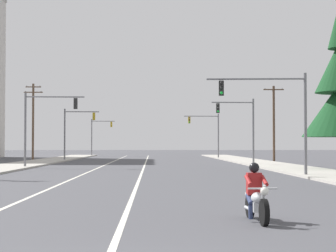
{
  "coord_description": "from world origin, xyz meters",
  "views": [
    {
      "loc": [
        0.56,
        -7.68,
        1.91
      ],
      "look_at": [
        1.26,
        18.59,
        2.75
      ],
      "focal_mm": 62.6,
      "sensor_mm": 36.0,
      "label": 1
    }
  ],
  "objects_px": {
    "traffic_signal_far_right": "(208,129)",
    "utility_pole_left_far": "(33,119)",
    "traffic_signal_near_left": "(43,118)",
    "traffic_signal_mid_right": "(242,122)",
    "traffic_signal_mid_left": "(74,127)",
    "traffic_signal_far_left": "(98,132)",
    "utility_pole_right_far": "(274,122)",
    "traffic_signal_near_right": "(276,107)",
    "motorcycle_with_rider": "(256,198)"
  },
  "relations": [
    {
      "from": "traffic_signal_mid_right",
      "to": "traffic_signal_mid_left",
      "type": "bearing_deg",
      "value": 137.99
    },
    {
      "from": "traffic_signal_near_left",
      "to": "traffic_signal_mid_left",
      "type": "relative_size",
      "value": 1.0
    },
    {
      "from": "motorcycle_with_rider",
      "to": "traffic_signal_far_right",
      "type": "relative_size",
      "value": 0.35
    },
    {
      "from": "utility_pole_left_far",
      "to": "traffic_signal_far_left",
      "type": "bearing_deg",
      "value": 78.52
    },
    {
      "from": "traffic_signal_mid_right",
      "to": "utility_pole_left_far",
      "type": "distance_m",
      "value": 28.63
    },
    {
      "from": "traffic_signal_far_left",
      "to": "utility_pole_left_far",
      "type": "height_order",
      "value": "utility_pole_left_far"
    },
    {
      "from": "motorcycle_with_rider",
      "to": "traffic_signal_near_left",
      "type": "relative_size",
      "value": 0.35
    },
    {
      "from": "traffic_signal_near_right",
      "to": "motorcycle_with_rider",
      "type": "bearing_deg",
      "value": -103.35
    },
    {
      "from": "traffic_signal_near_right",
      "to": "traffic_signal_mid_left",
      "type": "height_order",
      "value": "same"
    },
    {
      "from": "motorcycle_with_rider",
      "to": "traffic_signal_far_left",
      "type": "bearing_deg",
      "value": 97.95
    },
    {
      "from": "traffic_signal_mid_left",
      "to": "utility_pole_left_far",
      "type": "height_order",
      "value": "utility_pole_left_far"
    },
    {
      "from": "traffic_signal_near_left",
      "to": "motorcycle_with_rider",
      "type": "bearing_deg",
      "value": -71.01
    },
    {
      "from": "utility_pole_left_far",
      "to": "utility_pole_right_far",
      "type": "bearing_deg",
      "value": -14.84
    },
    {
      "from": "traffic_signal_mid_left",
      "to": "traffic_signal_far_right",
      "type": "height_order",
      "value": "same"
    },
    {
      "from": "utility_pole_right_far",
      "to": "traffic_signal_near_right",
      "type": "bearing_deg",
      "value": -101.55
    },
    {
      "from": "traffic_signal_near_right",
      "to": "utility_pole_left_far",
      "type": "xyz_separation_m",
      "value": [
        -21.92,
        36.75,
        0.87
      ]
    },
    {
      "from": "motorcycle_with_rider",
      "to": "traffic_signal_near_right",
      "type": "relative_size",
      "value": 0.35
    },
    {
      "from": "traffic_signal_far_right",
      "to": "traffic_signal_far_left",
      "type": "xyz_separation_m",
      "value": [
        -16.84,
        17.63,
        -0.06
      ]
    },
    {
      "from": "motorcycle_with_rider",
      "to": "traffic_signal_mid_left",
      "type": "relative_size",
      "value": 0.35
    },
    {
      "from": "traffic_signal_far_left",
      "to": "utility_pole_right_far",
      "type": "xyz_separation_m",
      "value": [
        22.48,
        -34.15,
        0.38
      ]
    },
    {
      "from": "traffic_signal_mid_right",
      "to": "traffic_signal_far_right",
      "type": "distance_m",
      "value": 26.38
    },
    {
      "from": "traffic_signal_mid_left",
      "to": "traffic_signal_mid_right",
      "type": "bearing_deg",
      "value": -42.01
    },
    {
      "from": "motorcycle_with_rider",
      "to": "utility_pole_right_far",
      "type": "height_order",
      "value": "utility_pole_right_far"
    },
    {
      "from": "traffic_signal_near_right",
      "to": "traffic_signal_far_right",
      "type": "bearing_deg",
      "value": 89.56
    },
    {
      "from": "traffic_signal_mid_right",
      "to": "traffic_signal_mid_left",
      "type": "xyz_separation_m",
      "value": [
        -17.62,
        15.87,
        0.01
      ]
    },
    {
      "from": "traffic_signal_far_right",
      "to": "utility_pole_left_far",
      "type": "height_order",
      "value": "utility_pole_left_far"
    },
    {
      "from": "traffic_signal_near_left",
      "to": "utility_pole_right_far",
      "type": "distance_m",
      "value": 27.42
    },
    {
      "from": "traffic_signal_far_left",
      "to": "utility_pole_left_far",
      "type": "relative_size",
      "value": 0.66
    },
    {
      "from": "traffic_signal_far_left",
      "to": "traffic_signal_near_left",
      "type": "bearing_deg",
      "value": -89.94
    },
    {
      "from": "traffic_signal_far_right",
      "to": "utility_pole_left_far",
      "type": "xyz_separation_m",
      "value": [
        -22.27,
        -9.13,
        0.93
      ]
    },
    {
      "from": "traffic_signal_near_left",
      "to": "traffic_signal_mid_right",
      "type": "xyz_separation_m",
      "value": [
        17.35,
        5.92,
        -0.06
      ]
    },
    {
      "from": "traffic_signal_near_right",
      "to": "utility_pole_left_far",
      "type": "bearing_deg",
      "value": 120.81
    },
    {
      "from": "traffic_signal_far_right",
      "to": "utility_pole_right_far",
      "type": "bearing_deg",
      "value": -71.14
    },
    {
      "from": "traffic_signal_near_left",
      "to": "utility_pole_left_far",
      "type": "bearing_deg",
      "value": 103.32
    },
    {
      "from": "traffic_signal_near_left",
      "to": "utility_pole_right_far",
      "type": "xyz_separation_m",
      "value": [
        22.43,
        15.76,
        0.31
      ]
    },
    {
      "from": "utility_pole_right_far",
      "to": "traffic_signal_near_left",
      "type": "bearing_deg",
      "value": -144.91
    },
    {
      "from": "traffic_signal_near_left",
      "to": "utility_pole_left_far",
      "type": "distance_m",
      "value": 23.82
    },
    {
      "from": "traffic_signal_mid_left",
      "to": "traffic_signal_far_right",
      "type": "bearing_deg",
      "value": 31.61
    },
    {
      "from": "motorcycle_with_rider",
      "to": "traffic_signal_near_left",
      "type": "distance_m",
      "value": 35.93
    },
    {
      "from": "traffic_signal_near_right",
      "to": "traffic_signal_mid_left",
      "type": "relative_size",
      "value": 1.0
    },
    {
      "from": "traffic_signal_near_right",
      "to": "traffic_signal_far_right",
      "type": "height_order",
      "value": "same"
    },
    {
      "from": "traffic_signal_mid_left",
      "to": "traffic_signal_far_right",
      "type": "relative_size",
      "value": 1.0
    },
    {
      "from": "traffic_signal_near_left",
      "to": "traffic_signal_far_right",
      "type": "height_order",
      "value": "same"
    },
    {
      "from": "traffic_signal_near_right",
      "to": "traffic_signal_far_left",
      "type": "relative_size",
      "value": 1.0
    },
    {
      "from": "traffic_signal_near_right",
      "to": "traffic_signal_far_left",
      "type": "bearing_deg",
      "value": 104.55
    },
    {
      "from": "traffic_signal_mid_right",
      "to": "motorcycle_with_rider",
      "type": "bearing_deg",
      "value": -98.19
    },
    {
      "from": "traffic_signal_near_right",
      "to": "traffic_signal_mid_right",
      "type": "height_order",
      "value": "same"
    },
    {
      "from": "traffic_signal_mid_right",
      "to": "utility_pole_left_far",
      "type": "bearing_deg",
      "value": 142.94
    },
    {
      "from": "utility_pole_right_far",
      "to": "utility_pole_left_far",
      "type": "xyz_separation_m",
      "value": [
        -27.92,
        7.4,
        0.62
      ]
    },
    {
      "from": "motorcycle_with_rider",
      "to": "traffic_signal_mid_left",
      "type": "height_order",
      "value": "traffic_signal_mid_left"
    }
  ]
}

